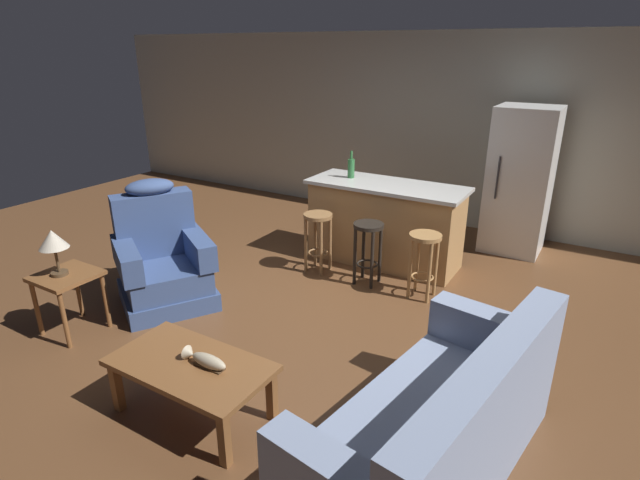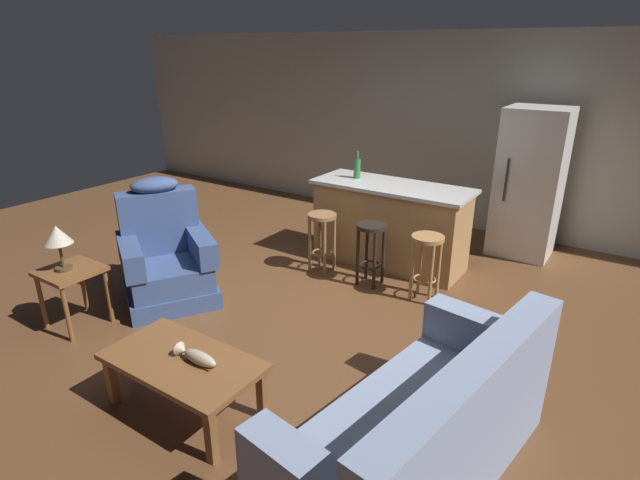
# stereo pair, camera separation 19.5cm
# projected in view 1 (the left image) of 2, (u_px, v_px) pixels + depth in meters

# --- Properties ---
(ground_plane) EXTENTS (12.00, 12.00, 0.00)m
(ground_plane) POSITION_uv_depth(u_px,v_px,m) (326.00, 308.00, 4.88)
(ground_plane) COLOR brown
(back_wall) EXTENTS (12.00, 0.05, 2.60)m
(back_wall) POSITION_uv_depth(u_px,v_px,m) (440.00, 131.00, 6.91)
(back_wall) COLOR #B2B2A3
(back_wall) RESTS_ON ground_plane
(coffee_table) EXTENTS (1.10, 0.60, 0.42)m
(coffee_table) POSITION_uv_depth(u_px,v_px,m) (191.00, 370.00, 3.35)
(coffee_table) COLOR brown
(coffee_table) RESTS_ON ground_plane
(fish_figurine) EXTENTS (0.34, 0.10, 0.10)m
(fish_figurine) POSITION_uv_depth(u_px,v_px,m) (205.00, 360.00, 3.29)
(fish_figurine) COLOR #4C3823
(fish_figurine) RESTS_ON coffee_table
(couch) EXTENTS (1.12, 2.01, 0.94)m
(couch) POSITION_uv_depth(u_px,v_px,m) (438.00, 429.00, 2.87)
(couch) COLOR #8493B2
(couch) RESTS_ON ground_plane
(recliner_near_lamp) EXTENTS (1.15, 1.15, 1.20)m
(recliner_near_lamp) POSITION_uv_depth(u_px,v_px,m) (162.00, 261.00, 4.91)
(recliner_near_lamp) COLOR #384C7A
(recliner_near_lamp) RESTS_ON ground_plane
(end_table) EXTENTS (0.48, 0.48, 0.56)m
(end_table) POSITION_uv_depth(u_px,v_px,m) (68.00, 284.00, 4.34)
(end_table) COLOR brown
(end_table) RESTS_ON ground_plane
(table_lamp) EXTENTS (0.24, 0.24, 0.41)m
(table_lamp) POSITION_uv_depth(u_px,v_px,m) (53.00, 241.00, 4.18)
(table_lamp) COLOR #4C3823
(table_lamp) RESTS_ON end_table
(kitchen_island) EXTENTS (1.80, 0.70, 0.95)m
(kitchen_island) POSITION_uv_depth(u_px,v_px,m) (385.00, 223.00, 5.79)
(kitchen_island) COLOR #AD7F4C
(kitchen_island) RESTS_ON ground_plane
(bar_stool_left) EXTENTS (0.32, 0.32, 0.68)m
(bar_stool_left) POSITION_uv_depth(u_px,v_px,m) (318.00, 232.00, 5.54)
(bar_stool_left) COLOR olive
(bar_stool_left) RESTS_ON ground_plane
(bar_stool_middle) EXTENTS (0.32, 0.32, 0.68)m
(bar_stool_middle) POSITION_uv_depth(u_px,v_px,m) (368.00, 242.00, 5.24)
(bar_stool_middle) COLOR black
(bar_stool_middle) RESTS_ON ground_plane
(bar_stool_right) EXTENTS (0.32, 0.32, 0.68)m
(bar_stool_right) POSITION_uv_depth(u_px,v_px,m) (424.00, 254.00, 4.95)
(bar_stool_right) COLOR #A87A47
(bar_stool_right) RESTS_ON ground_plane
(refrigerator) EXTENTS (0.70, 0.69, 1.76)m
(refrigerator) POSITION_uv_depth(u_px,v_px,m) (520.00, 181.00, 6.02)
(refrigerator) COLOR white
(refrigerator) RESTS_ON ground_plane
(bottle_tall_green) EXTENTS (0.08, 0.08, 0.32)m
(bottle_tall_green) POSITION_uv_depth(u_px,v_px,m) (351.00, 168.00, 5.83)
(bottle_tall_green) COLOR #2D6B38
(bottle_tall_green) RESTS_ON kitchen_island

